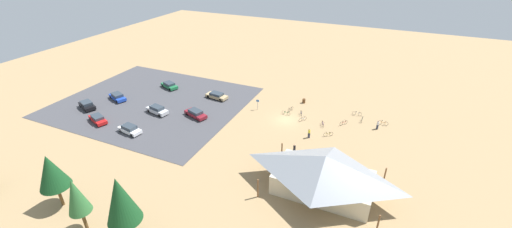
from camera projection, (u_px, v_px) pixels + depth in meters
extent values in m
plane|color=#9E7F56|center=(286.00, 120.00, 58.64)|extent=(160.00, 160.00, 0.00)
cube|color=#424247|center=(153.00, 102.00, 65.18)|extent=(35.94, 30.36, 0.05)
cube|color=beige|center=(323.00, 182.00, 41.38)|extent=(12.29, 6.73, 2.82)
pyramid|color=gray|center=(325.00, 165.00, 40.05)|extent=(14.83, 9.27, 2.74)
cylinder|color=brown|center=(384.00, 177.00, 42.38)|extent=(0.20, 0.20, 2.82)
cylinder|color=brown|center=(282.00, 151.00, 47.52)|extent=(0.20, 0.20, 2.82)
cylinder|color=brown|center=(378.00, 225.00, 35.24)|extent=(0.20, 0.20, 2.82)
cylinder|color=brown|center=(258.00, 188.00, 40.38)|extent=(0.20, 0.20, 2.82)
cylinder|color=brown|center=(304.00, 101.00, 64.59)|extent=(0.60, 0.60, 0.90)
cylinder|color=#99999E|center=(258.00, 105.00, 61.70)|extent=(0.08, 0.08, 2.20)
cube|color=#1959B2|center=(258.00, 101.00, 61.32)|extent=(0.56, 0.04, 0.40)
cylinder|color=brown|center=(60.00, 195.00, 39.14)|extent=(0.36, 0.36, 2.99)
cone|color=#14421E|center=(51.00, 171.00, 37.37)|extent=(3.52, 3.52, 4.43)
cylinder|color=brown|center=(84.00, 220.00, 35.90)|extent=(0.36, 0.36, 2.74)
cone|color=#2D6633|center=(76.00, 196.00, 34.20)|extent=(2.43, 2.43, 4.37)
cone|color=#14421E|center=(120.00, 200.00, 32.57)|extent=(3.64, 3.64, 5.55)
torus|color=black|center=(380.00, 122.00, 57.13)|extent=(0.75, 0.10, 0.75)
torus|color=black|center=(386.00, 124.00, 56.69)|extent=(0.75, 0.10, 0.75)
cylinder|color=orange|center=(383.00, 122.00, 56.85)|extent=(0.98, 0.11, 0.04)
cylinder|color=orange|center=(382.00, 122.00, 56.88)|extent=(0.04, 0.04, 0.47)
cube|color=black|center=(382.00, 120.00, 56.76)|extent=(0.21, 0.10, 0.05)
cylinder|color=orange|center=(386.00, 122.00, 56.62)|extent=(0.04, 0.04, 0.46)
cylinder|color=black|center=(386.00, 121.00, 56.51)|extent=(0.07, 0.48, 0.03)
torus|color=black|center=(300.00, 120.00, 57.91)|extent=(0.46, 0.61, 0.73)
torus|color=black|center=(305.00, 119.00, 58.35)|extent=(0.46, 0.61, 0.73)
cylinder|color=silver|center=(303.00, 119.00, 58.07)|extent=(0.57, 0.75, 0.04)
cylinder|color=silver|center=(302.00, 118.00, 57.95)|extent=(0.04, 0.04, 0.41)
cube|color=black|center=(302.00, 118.00, 57.86)|extent=(0.18, 0.21, 0.05)
cylinder|color=silver|center=(304.00, 118.00, 58.19)|extent=(0.04, 0.04, 0.49)
cylinder|color=black|center=(305.00, 116.00, 58.07)|extent=(0.41, 0.31, 0.03)
torus|color=black|center=(341.00, 124.00, 56.71)|extent=(0.49, 0.61, 0.74)
torus|color=black|center=(346.00, 122.00, 57.14)|extent=(0.49, 0.61, 0.74)
cylinder|color=red|center=(344.00, 122.00, 56.87)|extent=(0.63, 0.78, 0.04)
cylinder|color=red|center=(343.00, 122.00, 56.75)|extent=(0.04, 0.04, 0.41)
cube|color=black|center=(343.00, 121.00, 56.65)|extent=(0.19, 0.21, 0.05)
cylinder|color=red|center=(346.00, 121.00, 56.99)|extent=(0.04, 0.04, 0.44)
cylinder|color=black|center=(346.00, 120.00, 56.89)|extent=(0.40, 0.32, 0.03)
torus|color=black|center=(354.00, 113.00, 60.17)|extent=(0.72, 0.09, 0.72)
torus|color=black|center=(360.00, 114.00, 59.85)|extent=(0.72, 0.09, 0.72)
cylinder|color=#B7B7BC|center=(357.00, 113.00, 59.95)|extent=(0.97, 0.10, 0.04)
cylinder|color=#B7B7BC|center=(356.00, 112.00, 59.96)|extent=(0.04, 0.04, 0.44)
cube|color=black|center=(356.00, 111.00, 59.86)|extent=(0.20, 0.09, 0.05)
cylinder|color=#B7B7BC|center=(359.00, 113.00, 59.77)|extent=(0.04, 0.04, 0.45)
cylinder|color=black|center=(360.00, 112.00, 59.67)|extent=(0.06, 0.48, 0.03)
torus|color=black|center=(301.00, 112.00, 60.66)|extent=(0.29, 0.63, 0.66)
torus|color=black|center=(301.00, 114.00, 59.81)|extent=(0.29, 0.63, 0.66)
cylinder|color=#2347B7|center=(301.00, 113.00, 60.18)|extent=(0.37, 0.83, 0.04)
cylinder|color=#2347B7|center=(301.00, 112.00, 60.28)|extent=(0.04, 0.04, 0.43)
cube|color=black|center=(301.00, 111.00, 60.18)|extent=(0.15, 0.22, 0.05)
cylinder|color=#2347B7|center=(301.00, 113.00, 59.78)|extent=(0.04, 0.04, 0.48)
cylinder|color=black|center=(302.00, 112.00, 59.66)|extent=(0.46, 0.21, 0.03)
torus|color=black|center=(331.00, 134.00, 53.72)|extent=(0.60, 0.41, 0.70)
torus|color=black|center=(326.00, 135.00, 53.58)|extent=(0.60, 0.41, 0.70)
cylinder|color=yellow|center=(328.00, 134.00, 53.59)|extent=(0.77, 0.52, 0.04)
cylinder|color=yellow|center=(329.00, 133.00, 53.58)|extent=(0.04, 0.04, 0.36)
cube|color=black|center=(330.00, 132.00, 53.50)|extent=(0.21, 0.18, 0.05)
cylinder|color=yellow|center=(326.00, 133.00, 53.48)|extent=(0.04, 0.04, 0.45)
cylinder|color=black|center=(326.00, 132.00, 53.38)|extent=(0.29, 0.42, 0.03)
torus|color=black|center=(283.00, 112.00, 60.51)|extent=(0.67, 0.09, 0.67)
torus|color=black|center=(289.00, 114.00, 60.07)|extent=(0.67, 0.09, 0.67)
cylinder|color=#1E7F38|center=(286.00, 112.00, 60.23)|extent=(0.97, 0.11, 0.04)
cylinder|color=#1E7F38|center=(285.00, 112.00, 60.28)|extent=(0.04, 0.04, 0.35)
cube|color=black|center=(285.00, 111.00, 60.20)|extent=(0.21, 0.10, 0.05)
cylinder|color=#1E7F38|center=(288.00, 112.00, 59.99)|extent=(0.04, 0.04, 0.48)
cylinder|color=black|center=(288.00, 111.00, 59.88)|extent=(0.07, 0.48, 0.03)
torus|color=black|center=(361.00, 121.00, 57.53)|extent=(0.04, 0.71, 0.71)
torus|color=black|center=(362.00, 119.00, 58.36)|extent=(0.04, 0.71, 0.71)
cylinder|color=#197A7F|center=(362.00, 119.00, 57.89)|extent=(0.04, 0.96, 0.04)
cylinder|color=#197A7F|center=(362.00, 119.00, 57.69)|extent=(0.04, 0.04, 0.45)
cube|color=black|center=(362.00, 118.00, 57.58)|extent=(0.08, 0.20, 0.05)
cylinder|color=#197A7F|center=(362.00, 118.00, 58.17)|extent=(0.04, 0.04, 0.46)
cylinder|color=black|center=(363.00, 117.00, 58.06)|extent=(0.48, 0.03, 0.03)
torus|color=black|center=(292.00, 108.00, 61.85)|extent=(0.26, 0.72, 0.74)
torus|color=black|center=(289.00, 110.00, 61.16)|extent=(0.26, 0.72, 0.74)
cylinder|color=black|center=(291.00, 109.00, 61.45)|extent=(0.32, 0.92, 0.04)
cylinder|color=black|center=(291.00, 108.00, 61.54)|extent=(0.04, 0.04, 0.39)
cube|color=black|center=(291.00, 107.00, 61.45)|extent=(0.14, 0.21, 0.05)
cylinder|color=black|center=(289.00, 109.00, 61.12)|extent=(0.04, 0.04, 0.47)
cylinder|color=black|center=(289.00, 108.00, 61.01)|extent=(0.47, 0.17, 0.03)
torus|color=black|center=(322.00, 123.00, 57.07)|extent=(0.32, 0.68, 0.73)
torus|color=black|center=(323.00, 125.00, 56.23)|extent=(0.32, 0.68, 0.73)
cylinder|color=#722D9E|center=(323.00, 123.00, 56.59)|extent=(0.38, 0.82, 0.04)
cylinder|color=#722D9E|center=(323.00, 122.00, 56.70)|extent=(0.04, 0.04, 0.41)
cube|color=black|center=(323.00, 121.00, 56.60)|extent=(0.15, 0.22, 0.05)
cylinder|color=#722D9E|center=(323.00, 124.00, 56.20)|extent=(0.04, 0.04, 0.48)
cylinder|color=black|center=(323.00, 123.00, 56.08)|extent=(0.45, 0.22, 0.03)
cube|color=#1E42B2|center=(118.00, 97.00, 65.81)|extent=(4.87, 3.40, 0.59)
cube|color=#2D3842|center=(117.00, 95.00, 65.54)|extent=(2.95, 2.45, 0.55)
cylinder|color=black|center=(111.00, 97.00, 66.37)|extent=(0.68, 0.44, 0.64)
cylinder|color=black|center=(119.00, 95.00, 67.37)|extent=(0.68, 0.44, 0.64)
cylinder|color=black|center=(117.00, 102.00, 64.44)|extent=(0.68, 0.44, 0.64)
cylinder|color=black|center=(125.00, 99.00, 65.43)|extent=(0.68, 0.44, 0.64)
cube|color=tan|center=(217.00, 96.00, 66.32)|extent=(4.87, 2.40, 0.55)
cube|color=#2D3842|center=(217.00, 94.00, 66.07)|extent=(2.80, 1.92, 0.48)
cylinder|color=black|center=(208.00, 97.00, 66.53)|extent=(0.66, 0.30, 0.64)
cylinder|color=black|center=(213.00, 94.00, 67.73)|extent=(0.66, 0.30, 0.64)
cylinder|color=black|center=(221.00, 100.00, 65.08)|extent=(0.66, 0.30, 0.64)
cylinder|color=black|center=(225.00, 97.00, 66.28)|extent=(0.66, 0.30, 0.64)
cube|color=black|center=(87.00, 106.00, 62.31)|extent=(4.60, 3.32, 0.68)
cube|color=#2D3842|center=(86.00, 103.00, 62.02)|extent=(2.80, 2.42, 0.56)
cylinder|color=black|center=(80.00, 106.00, 62.82)|extent=(0.68, 0.44, 0.64)
cylinder|color=black|center=(89.00, 103.00, 63.84)|extent=(0.68, 0.44, 0.64)
cylinder|color=black|center=(86.00, 111.00, 61.02)|extent=(0.68, 0.44, 0.64)
cylinder|color=black|center=(95.00, 108.00, 62.04)|extent=(0.68, 0.44, 0.64)
cube|color=#1E6B3D|center=(169.00, 86.00, 71.01)|extent=(4.71, 3.27, 0.59)
cube|color=#2D3842|center=(169.00, 84.00, 70.75)|extent=(2.85, 2.37, 0.50)
cylinder|color=black|center=(163.00, 86.00, 71.54)|extent=(0.68, 0.44, 0.64)
cylinder|color=black|center=(169.00, 84.00, 72.52)|extent=(0.68, 0.44, 0.64)
cylinder|color=black|center=(170.00, 90.00, 69.69)|extent=(0.68, 0.44, 0.64)
cylinder|color=black|center=(176.00, 87.00, 70.67)|extent=(0.68, 0.44, 0.64)
cube|color=maroon|center=(196.00, 114.00, 59.40)|extent=(5.06, 3.19, 0.59)
cube|color=#2D3842|center=(195.00, 111.00, 59.13)|extent=(3.01, 2.32, 0.54)
cylinder|color=black|center=(187.00, 114.00, 59.96)|extent=(0.68, 0.41, 0.64)
cylinder|color=black|center=(194.00, 111.00, 60.96)|extent=(0.68, 0.41, 0.64)
cylinder|color=black|center=(198.00, 119.00, 58.04)|extent=(0.68, 0.41, 0.64)
cylinder|color=black|center=(205.00, 116.00, 59.03)|extent=(0.68, 0.41, 0.64)
cube|color=white|center=(130.00, 130.00, 54.47)|extent=(4.55, 2.41, 0.59)
cube|color=#2D3842|center=(129.00, 127.00, 54.19)|extent=(2.64, 1.90, 0.58)
cylinder|color=black|center=(121.00, 130.00, 54.71)|extent=(0.67, 0.32, 0.64)
cylinder|color=black|center=(128.00, 127.00, 55.83)|extent=(0.67, 0.32, 0.64)
cylinder|color=black|center=(132.00, 135.00, 53.30)|extent=(0.67, 0.32, 0.64)
cylinder|color=black|center=(139.00, 131.00, 54.42)|extent=(0.67, 0.32, 0.64)
cube|color=red|center=(98.00, 120.00, 57.64)|extent=(4.78, 3.22, 0.58)
cube|color=#2D3842|center=(97.00, 117.00, 57.39)|extent=(2.88, 2.32, 0.50)
cylinder|color=black|center=(91.00, 119.00, 58.21)|extent=(0.68, 0.44, 0.64)
cylinder|color=black|center=(99.00, 116.00, 59.14)|extent=(0.68, 0.44, 0.64)
cylinder|color=black|center=(97.00, 125.00, 56.32)|extent=(0.68, 0.44, 0.64)
cylinder|color=black|center=(106.00, 122.00, 57.26)|extent=(0.68, 0.44, 0.64)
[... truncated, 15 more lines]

